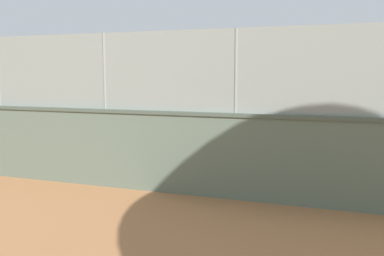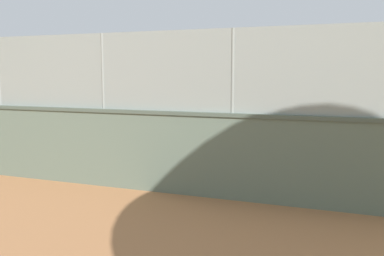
% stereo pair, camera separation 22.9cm
% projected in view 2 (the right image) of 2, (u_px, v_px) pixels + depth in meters
% --- Properties ---
extents(ground_plane, '(260.00, 260.00, 0.00)m').
position_uv_depth(ground_plane, '(226.00, 135.00, 18.71)').
color(ground_plane, '#A36B42').
extents(perimeter_wall, '(32.08, 0.70, 1.85)m').
position_uv_depth(perimeter_wall, '(105.00, 147.00, 10.10)').
color(perimeter_wall, slate).
rests_on(perimeter_wall, ground_plane).
extents(fence_panel_on_wall, '(31.50, 0.44, 1.76)m').
position_uv_depth(fence_panel_on_wall, '(103.00, 71.00, 9.88)').
color(fence_panel_on_wall, gray).
rests_on(fence_panel_on_wall, perimeter_wall).
extents(player_at_service_line, '(0.74, 1.25, 1.69)m').
position_uv_depth(player_at_service_line, '(251.00, 127.00, 13.46)').
color(player_at_service_line, black).
rests_on(player_at_service_line, ground_plane).
extents(player_foreground_swinging, '(0.78, 0.65, 1.46)m').
position_uv_depth(player_foreground_swinging, '(270.00, 125.00, 15.33)').
color(player_foreground_swinging, '#591919').
rests_on(player_foreground_swinging, ground_plane).
extents(player_baseline_waiting, '(0.71, 0.94, 1.50)m').
position_uv_depth(player_baseline_waiting, '(145.00, 129.00, 13.84)').
color(player_baseline_waiting, '#B2B2B2').
rests_on(player_baseline_waiting, ground_plane).
extents(sports_ball, '(0.19, 0.19, 0.19)m').
position_uv_depth(sports_ball, '(184.00, 167.00, 11.82)').
color(sports_ball, yellow).
rests_on(sports_ball, ground_plane).
extents(courtside_bench, '(1.60, 0.40, 0.87)m').
position_uv_depth(courtside_bench, '(336.00, 173.00, 9.48)').
color(courtside_bench, brown).
rests_on(courtside_bench, ground_plane).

